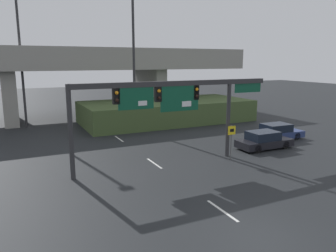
{
  "coord_description": "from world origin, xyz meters",
  "views": [
    {
      "loc": [
        -8.3,
        -9.05,
        6.73
      ],
      "look_at": [
        0.0,
        8.13,
        2.93
      ],
      "focal_mm": 35.0,
      "sensor_mm": 36.0,
      "label": 1
    }
  ],
  "objects_px": {
    "parked_sedan_mid_right": "(277,132)",
    "highway_light_pole_near": "(133,44)",
    "signal_gantry": "(170,98)",
    "highway_light_pole_far": "(20,47)",
    "speed_limit_sign": "(231,138)",
    "parked_sedan_near_right": "(264,140)"
  },
  "relations": [
    {
      "from": "highway_light_pole_near",
      "to": "parked_sedan_near_right",
      "type": "relative_size",
      "value": 3.59
    },
    {
      "from": "speed_limit_sign",
      "to": "parked_sedan_near_right",
      "type": "xyz_separation_m",
      "value": [
        4.2,
        1.41,
        -0.97
      ]
    },
    {
      "from": "signal_gantry",
      "to": "speed_limit_sign",
      "type": "height_order",
      "value": "signal_gantry"
    },
    {
      "from": "parked_sedan_near_right",
      "to": "parked_sedan_mid_right",
      "type": "xyz_separation_m",
      "value": [
        3.17,
        1.88,
        0.0
      ]
    },
    {
      "from": "highway_light_pole_near",
      "to": "parked_sedan_mid_right",
      "type": "bearing_deg",
      "value": -43.67
    },
    {
      "from": "highway_light_pole_far",
      "to": "parked_sedan_mid_right",
      "type": "bearing_deg",
      "value": -38.47
    },
    {
      "from": "highway_light_pole_near",
      "to": "parked_sedan_mid_right",
      "type": "distance_m",
      "value": 15.5
    },
    {
      "from": "speed_limit_sign",
      "to": "parked_sedan_mid_right",
      "type": "distance_m",
      "value": 8.13
    },
    {
      "from": "parked_sedan_near_right",
      "to": "parked_sedan_mid_right",
      "type": "relative_size",
      "value": 0.97
    },
    {
      "from": "speed_limit_sign",
      "to": "parked_sedan_mid_right",
      "type": "bearing_deg",
      "value": 24.08
    },
    {
      "from": "signal_gantry",
      "to": "highway_light_pole_far",
      "type": "height_order",
      "value": "highway_light_pole_far"
    },
    {
      "from": "signal_gantry",
      "to": "speed_limit_sign",
      "type": "relative_size",
      "value": 5.61
    },
    {
      "from": "signal_gantry",
      "to": "speed_limit_sign",
      "type": "bearing_deg",
      "value": -12.46
    },
    {
      "from": "speed_limit_sign",
      "to": "highway_light_pole_near",
      "type": "distance_m",
      "value": 14.47
    },
    {
      "from": "highway_light_pole_near",
      "to": "parked_sedan_mid_right",
      "type": "relative_size",
      "value": 3.47
    },
    {
      "from": "signal_gantry",
      "to": "highway_light_pole_near",
      "type": "height_order",
      "value": "highway_light_pole_near"
    },
    {
      "from": "signal_gantry",
      "to": "highway_light_pole_near",
      "type": "xyz_separation_m",
      "value": [
        1.81,
        11.66,
        3.94
      ]
    },
    {
      "from": "signal_gantry",
      "to": "parked_sedan_mid_right",
      "type": "height_order",
      "value": "signal_gantry"
    },
    {
      "from": "speed_limit_sign",
      "to": "signal_gantry",
      "type": "bearing_deg",
      "value": 167.54
    },
    {
      "from": "parked_sedan_mid_right",
      "to": "highway_light_pole_near",
      "type": "bearing_deg",
      "value": 138.51
    },
    {
      "from": "signal_gantry",
      "to": "highway_light_pole_far",
      "type": "bearing_deg",
      "value": 113.89
    },
    {
      "from": "parked_sedan_near_right",
      "to": "highway_light_pole_far",
      "type": "bearing_deg",
      "value": 133.58
    }
  ]
}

